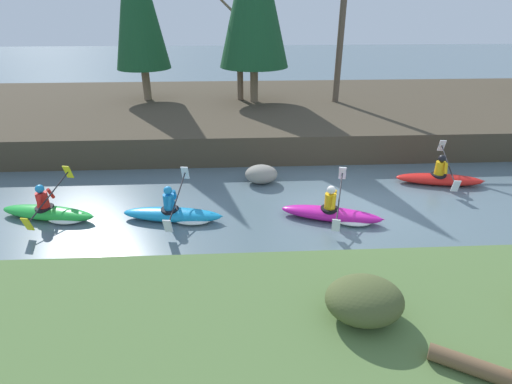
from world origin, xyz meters
name	(u,v)px	position (x,y,z in m)	size (l,w,h in m)	color
ground_plane	(353,207)	(0.00, 0.00, 0.00)	(90.00, 90.00, 0.00)	slate
riverbank_far	(306,113)	(0.00, 8.55, 0.54)	(44.00, 10.71, 1.09)	#473D2D
bare_tree_upstream	(240,48)	(-3.06, 9.15, 3.43)	(2.77, 2.74, 4.96)	brown
bare_tree_mid_upstream	(342,29)	(1.38, 8.52, 4.24)	(3.69, 3.64, 6.70)	brown
shrub_clump_nearest	(364,300)	(-1.40, -5.23, 1.16)	(1.24, 1.03, 0.67)	#4C562D
kayaker_lead	(440,178)	(3.21, 1.40, 0.22)	(2.79, 2.06, 1.20)	red
kayaker_middle	(335,214)	(-0.72, -0.73, 0.20)	(2.76, 2.03, 1.20)	#C61999
kayaker_trailing	(176,214)	(-5.01, -0.51, 0.20)	(2.80, 2.07, 1.20)	#1993D6
kayaker_far_back	(51,212)	(-8.43, -0.24, 0.20)	(2.78, 2.05, 1.20)	green
boulder_midstream	(261,174)	(-2.56, 1.84, 0.30)	(1.05, 0.82, 0.60)	gray
driftwood_log	(495,374)	(0.01, -6.51, 0.94)	(1.53, 1.05, 0.44)	brown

